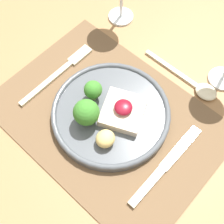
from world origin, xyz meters
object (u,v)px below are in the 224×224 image
Objects in this scene: knife at (161,170)px; spoon at (197,86)px; fork at (62,70)px; dinner_plate at (110,113)px.

spoon is at bearing 104.26° from knife.
dinner_plate is at bearing -4.66° from fork.
knife is (0.15, -0.02, -0.01)m from dinner_plate.
dinner_plate reaches higher than fork.
fork is 1.00× the size of knife.
dinner_plate reaches higher than spoon.
dinner_plate is 0.21m from spoon.
fork is (-0.16, 0.01, -0.01)m from dinner_plate.
dinner_plate is 0.16m from fork.
knife reaches higher than fork.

